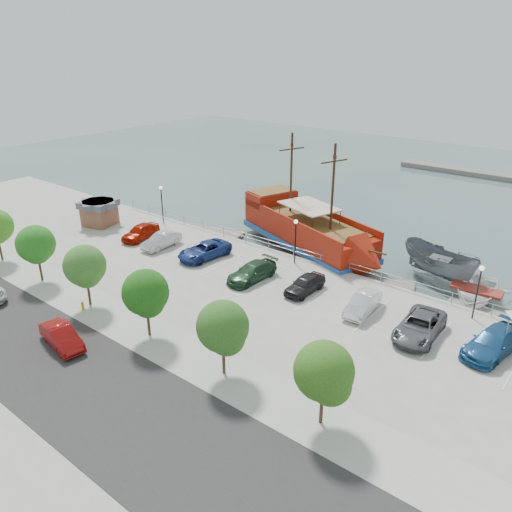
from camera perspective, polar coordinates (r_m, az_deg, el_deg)
The scene contains 30 objects.
ground at distance 42.15m, azimuth -0.63°, elevation -4.93°, with size 160.00×160.00×0.00m, color #394B4A.
land_slab at distance 31.54m, azimuth -26.82°, elevation -18.09°, with size 100.00×58.00×1.20m, color #9F9B8F.
street at distance 32.76m, azimuth -19.09°, elevation -13.55°, with size 100.00×8.00×0.04m, color #2B2728.
sidewalk at distance 35.53m, azimuth -10.99°, elevation -9.40°, with size 100.00×4.00×0.05m, color #A9A99C.
seawall_railing at distance 47.20m, azimuth 5.34°, elevation 0.25°, with size 50.00×0.06×1.00m.
pirate_ship at distance 50.50m, azimuth 6.81°, elevation 2.37°, with size 19.42×11.06×12.05m.
patrol_boat at distance 47.51m, azimuth 20.22°, elevation -1.03°, with size 2.95×7.83×3.03m, color slate.
speedboat at distance 45.34m, azimuth 23.83°, elevation -4.01°, with size 4.56×6.38×1.32m, color white.
dock_west at distance 56.40m, azimuth -5.23°, elevation 2.77°, with size 7.66×2.19×0.44m, color gray.
dock_mid at distance 45.87m, azimuth 13.55°, elevation -2.89°, with size 6.58×1.88×0.38m, color gray.
dock_east at distance 43.35m, azimuth 25.17°, elevation -6.24°, with size 6.72×1.92×0.38m, color gray.
shed at distance 58.32m, azimuth -17.48°, elevation 4.82°, with size 4.10×4.10×2.77m.
street_sedan at distance 36.39m, azimuth -21.34°, elevation -8.57°, with size 1.52×4.36×1.44m, color maroon.
fire_hydrant at distance 40.58m, azimuth -19.21°, elevation -5.38°, with size 0.23×0.23×0.67m.
lamp_post_left at distance 56.73m, azimuth -10.75°, elevation 6.55°, with size 0.36×0.36×4.28m.
lamp_post_mid at distance 45.28m, azimuth 4.54°, elevation 2.55°, with size 0.36×0.36×4.28m.
lamp_post_right at distance 39.45m, azimuth 24.13°, elevation -2.82°, with size 0.36×0.36×4.28m.
tree_b at distance 45.41m, azimuth -23.85°, elevation 1.08°, with size 3.30×3.20×5.00m.
tree_c at distance 39.69m, azimuth -18.94°, elevation -1.26°, with size 3.30×3.20×5.00m.
tree_d at distance 34.44m, azimuth -12.44°, elevation -4.34°, with size 3.30×3.20×5.00m.
tree_e at distance 29.92m, azimuth -3.71°, elevation -8.33°, with size 3.30×3.20×5.00m.
tree_f at distance 26.50m, azimuth 7.94°, elevation -13.24°, with size 3.30×3.20×5.00m.
parked_car_a at distance 53.12m, azimuth -13.06°, elevation 2.72°, with size 1.85×4.59×1.56m, color #A11403.
parked_car_b at distance 50.50m, azimuth -10.76°, elevation 1.75°, with size 1.53×4.39×1.45m, color #B0B0B2.
parked_car_c at distance 47.46m, azimuth -5.91°, elevation 0.66°, with size 2.49×5.41×1.50m, color navy.
parked_car_d at distance 42.86m, azimuth -0.46°, elevation -1.82°, with size 2.07×5.08×1.47m, color #214428.
parked_car_e at distance 40.98m, azimuth 5.61°, elevation -3.21°, with size 1.71×4.24×1.44m, color black.
parked_car_f at distance 38.74m, azimuth 12.12°, elevation -5.32°, with size 1.55×4.44×1.46m, color silver.
parked_car_g at distance 36.77m, azimuth 18.18°, elevation -7.63°, with size 2.57×5.57×1.55m, color #5A5A5E.
parked_car_h at distance 36.70m, azimuth 25.46°, elevation -8.90°, with size 2.24×5.50×1.60m, color #205388.
Camera 1 is at (23.44, -28.75, 19.02)m, focal length 35.00 mm.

